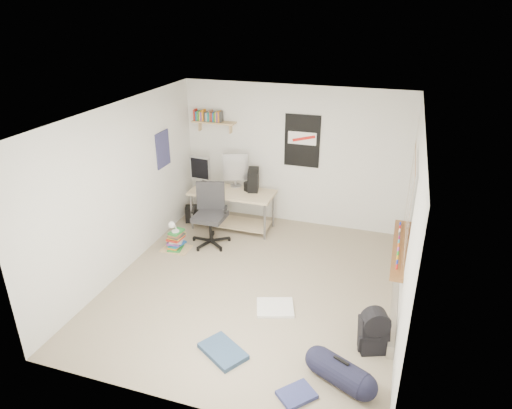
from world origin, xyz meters
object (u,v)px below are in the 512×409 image
(desk, at_px, (233,209))
(backpack, at_px, (374,335))
(book_stack, at_px, (176,241))
(office_chair, at_px, (210,217))
(duffel_bag, at_px, (340,373))

(desk, height_order, backpack, desk)
(book_stack, bearing_deg, desk, 59.33)
(desk, relative_size, office_chair, 1.42)
(office_chair, height_order, book_stack, office_chair)
(backpack, relative_size, duffel_bag, 0.76)
(office_chair, distance_m, backpack, 3.35)
(desk, relative_size, book_stack, 3.13)
(backpack, bearing_deg, office_chair, 126.40)
(backpack, xyz_separation_m, duffel_bag, (-0.29, -0.66, -0.06))
(office_chair, xyz_separation_m, duffel_bag, (2.53, -2.43, -0.35))
(backpack, xyz_separation_m, book_stack, (-3.30, 1.42, -0.05))
(office_chair, bearing_deg, desk, 61.08)
(office_chair, relative_size, book_stack, 2.21)
(duffel_bag, distance_m, book_stack, 3.65)
(office_chair, bearing_deg, duffel_bag, -60.98)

